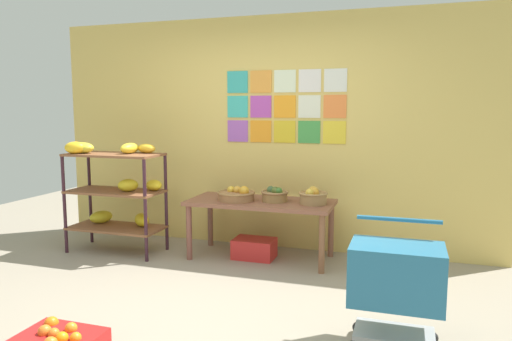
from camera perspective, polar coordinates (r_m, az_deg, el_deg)
name	(u,v)px	position (r m, az deg, el deg)	size (l,w,h in m)	color
ground	(196,310)	(3.96, -7.14, -16.18)	(9.77, 9.77, 0.00)	gray
back_wall_with_art	(266,133)	(5.43, 1.23, 4.50)	(5.17, 0.07, 2.61)	#DEBD61
banana_shelf_unit	(117,186)	(5.48, -16.34, -1.82)	(1.06, 0.52, 1.23)	#371C27
display_table	(261,207)	(5.04, 0.58, -4.43)	(1.52, 0.68, 0.62)	brown
fruit_basket_back_left	(237,195)	(5.02, -2.33, -2.94)	(0.40, 0.40, 0.16)	#976841
fruit_basket_left	(313,196)	(4.86, 6.85, -3.03)	(0.30, 0.30, 0.18)	#9C7547
fruit_basket_centre	(275,195)	(4.97, 2.26, -2.91)	(0.29, 0.29, 0.16)	olive
produce_crate_under_table	(254,248)	(5.14, -0.21, -9.30)	(0.43, 0.30, 0.21)	red
shopping_cart	(396,278)	(3.32, 16.42, -12.27)	(0.60, 0.43, 0.84)	black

